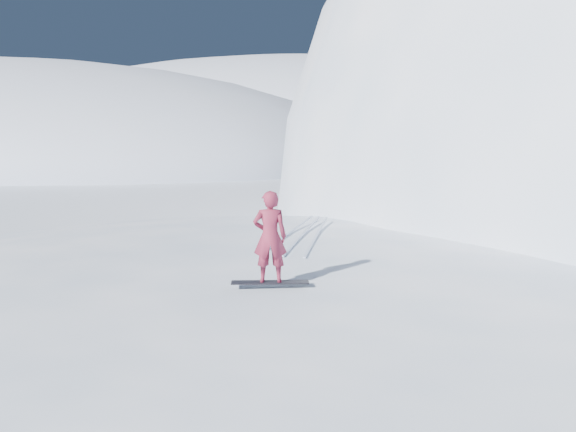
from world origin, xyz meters
name	(u,v)px	position (x,y,z in m)	size (l,w,h in m)	color
ground	(280,393)	(0.00, 0.00, 0.00)	(400.00, 400.00, 0.00)	white
near_ridge	(362,348)	(1.00, 3.00, 0.00)	(36.00, 28.00, 4.80)	white
far_ridge_c	(279,149)	(-40.00, 110.00, 0.00)	(140.00, 90.00, 36.00)	white
wind_bumps	(288,353)	(-0.56, 2.12, 0.00)	(16.00, 14.40, 1.00)	white
snowboard	(270,282)	(0.06, -0.66, 2.41)	(1.42, 0.27, 0.02)	black
snowboarder	(270,237)	(0.06, -0.66, 3.26)	(0.61, 0.40, 1.68)	maroon
board_tracks	(304,233)	(-0.97, 4.57, 2.42)	(1.71, 5.98, 0.04)	silver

